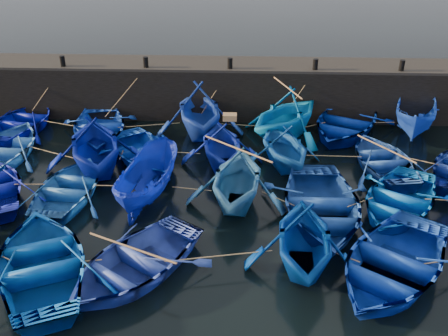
{
  "coord_description": "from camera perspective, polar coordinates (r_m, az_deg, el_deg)",
  "views": [
    {
      "loc": [
        0.73,
        -13.39,
        9.64
      ],
      "look_at": [
        0.0,
        3.2,
        0.7
      ],
      "focal_mm": 40.0,
      "sensor_mm": 36.0,
      "label": 1
    }
  ],
  "objects": [
    {
      "name": "ground",
      "position": [
        16.52,
        -0.49,
        -7.41
      ],
      "size": [
        120.0,
        120.0,
        0.0
      ],
      "primitive_type": "plane",
      "color": "black",
      "rests_on": "ground"
    },
    {
      "name": "bollard_4",
      "position": [
        25.05,
        19.67,
        10.99
      ],
      "size": [
        0.24,
        0.24,
        0.5
      ],
      "primitive_type": "cylinder",
      "color": "black",
      "rests_on": "quay_top"
    },
    {
      "name": "boat_14",
      "position": [
        18.95,
        -17.21,
        -2.11
      ],
      "size": [
        3.44,
        4.56,
        0.9
      ],
      "primitive_type": "imported",
      "rotation": [
        0.0,
        0.0,
        3.06
      ],
      "color": "#215CB1",
      "rests_on": "ground"
    },
    {
      "name": "boat_6",
      "position": [
        22.89,
        -23.61,
        2.24
      ],
      "size": [
        3.48,
        4.82,
        0.99
      ],
      "primitive_type": "imported",
      "rotation": [
        0.0,
        0.0,
        3.13
      ],
      "color": "blue",
      "rests_on": "ground"
    },
    {
      "name": "bollard_2",
      "position": [
        23.98,
        0.69,
        11.89
      ],
      "size": [
        0.24,
        0.24,
        0.5
      ],
      "primitive_type": "cylinder",
      "color": "black",
      "rests_on": "quay_top"
    },
    {
      "name": "quay_wall",
      "position": [
        25.33,
        0.74,
        8.95
      ],
      "size": [
        26.0,
        2.5,
        2.5
      ],
      "primitive_type": "cube",
      "color": "black",
      "rests_on": "ground"
    },
    {
      "name": "boat_2",
      "position": [
        22.88,
        -2.88,
        6.73
      ],
      "size": [
        4.84,
        5.37,
        2.49
      ],
      "primitive_type": "imported",
      "rotation": [
        0.0,
        0.0,
        0.18
      ],
      "color": "#1639A3",
      "rests_on": "ground"
    },
    {
      "name": "boat_11",
      "position": [
        21.04,
        17.79,
        0.96
      ],
      "size": [
        3.82,
        4.85,
        0.91
      ],
      "primitive_type": "imported",
      "rotation": [
        0.0,
        0.0,
        3.31
      ],
      "color": "navy",
      "rests_on": "ground"
    },
    {
      "name": "boat_1",
      "position": [
        23.43,
        -14.16,
        4.47
      ],
      "size": [
        4.57,
        5.62,
        1.02
      ],
      "primitive_type": "imported",
      "rotation": [
        0.0,
        0.0,
        0.23
      ],
      "color": "#113CB6",
      "rests_on": "ground"
    },
    {
      "name": "boat_15",
      "position": [
        18.04,
        -8.78,
        -1.36
      ],
      "size": [
        2.38,
        4.45,
        1.63
      ],
      "primitive_type": "imported",
      "rotation": [
        0.0,
        0.0,
        2.95
      ],
      "color": "#0D22A3",
      "rests_on": "ground"
    },
    {
      "name": "quay_top",
      "position": [
        24.93,
        0.76,
        11.79
      ],
      "size": [
        26.0,
        2.5,
        0.12
      ],
      "primitive_type": "cube",
      "color": "black",
      "rests_on": "quay_wall"
    },
    {
      "name": "boat_10",
      "position": [
        20.13,
        6.94,
        2.61
      ],
      "size": [
        4.22,
        4.55,
        1.97
      ],
      "primitive_type": "imported",
      "rotation": [
        0.0,
        0.0,
        3.45
      ],
      "color": "#1150A1",
      "rests_on": "ground"
    },
    {
      "name": "boat_24",
      "position": [
        15.18,
        18.64,
        -10.24
      ],
      "size": [
        6.15,
        6.54,
        1.1
      ],
      "primitive_type": "imported",
      "rotation": [
        0.0,
        0.0,
        -0.6
      ],
      "color": "#0C33A4",
      "rests_on": "ground"
    },
    {
      "name": "boat_4",
      "position": [
        23.85,
        13.67,
        5.1
      ],
      "size": [
        5.93,
        6.64,
        1.13
      ],
      "primitive_type": "imported",
      "rotation": [
        0.0,
        0.0,
        -0.46
      ],
      "color": "navy",
      "rests_on": "ground"
    },
    {
      "name": "boat_18",
      "position": [
        18.31,
        19.3,
        -3.46
      ],
      "size": [
        5.27,
        5.76,
        0.98
      ],
      "primitive_type": "imported",
      "rotation": [
        0.0,
        0.0,
        -0.52
      ],
      "color": "#044FB7",
      "rests_on": "ground"
    },
    {
      "name": "boat_0",
      "position": [
        25.32,
        -22.02,
        4.98
      ],
      "size": [
        4.03,
        5.18,
        0.98
      ],
      "primitive_type": "imported",
      "rotation": [
        0.0,
        0.0,
        3.0
      ],
      "color": "#00087F",
      "rests_on": "ground"
    },
    {
      "name": "boat_17",
      "position": [
        17.14,
        11.02,
        -4.25
      ],
      "size": [
        3.92,
        5.47,
        1.14
      ],
      "primitive_type": "imported",
      "rotation": [
        0.0,
        0.0,
        -0.0
      ],
      "color": "navy",
      "rests_on": "ground"
    },
    {
      "name": "boat_21",
      "position": [
        15.38,
        -20.06,
        -10.01
      ],
      "size": [
        5.52,
        6.27,
        1.08
      ],
      "primitive_type": "imported",
      "rotation": [
        0.0,
        0.0,
        3.56
      ],
      "color": "#044297",
      "rests_on": "ground"
    },
    {
      "name": "bollard_1",
      "position": [
        24.43,
        -8.94,
        11.87
      ],
      "size": [
        0.24,
        0.24,
        0.5
      ],
      "primitive_type": "cylinder",
      "color": "black",
      "rests_on": "quay_top"
    },
    {
      "name": "bollard_0",
      "position": [
        25.51,
        -17.97,
        11.55
      ],
      "size": [
        0.24,
        0.24,
        0.5
      ],
      "primitive_type": "cylinder",
      "color": "black",
      "rests_on": "quay_top"
    },
    {
      "name": "boat_3",
      "position": [
        22.66,
        7.08,
        6.18
      ],
      "size": [
        5.9,
        5.98,
        2.39
      ],
      "primitive_type": "imported",
      "rotation": [
        0.0,
        0.0,
        -0.69
      ],
      "color": "blue",
      "rests_on": "ground"
    },
    {
      "name": "boat_23",
      "position": [
        14.71,
        9.14,
        -7.85
      ],
      "size": [
        3.62,
        4.15,
        2.1
      ],
      "primitive_type": "imported",
      "rotation": [
        0.0,
        0.0,
        -0.05
      ],
      "color": "navy",
      "rests_on": "ground"
    },
    {
      "name": "boat_5",
      "position": [
        24.68,
        21.09,
        5.64
      ],
      "size": [
        3.18,
        5.05,
        1.83
      ],
      "primitive_type": "imported",
      "rotation": [
        0.0,
        0.0,
        -0.32
      ],
      "color": "blue",
      "rests_on": "ground"
    },
    {
      "name": "boat_8",
      "position": [
        20.76,
        -9.03,
        1.77
      ],
      "size": [
        5.4,
        5.78,
        0.98
      ],
      "primitive_type": "imported",
      "rotation": [
        0.0,
        0.0,
        0.58
      ],
      "color": "#0534AF",
      "rests_on": "ground"
    },
    {
      "name": "boat_16",
      "position": [
        17.39,
        1.5,
        -1.12
      ],
      "size": [
        4.05,
        4.56,
        2.2
      ],
      "primitive_type": "imported",
      "rotation": [
        0.0,
        0.0,
        -0.11
      ],
      "color": "teal",
      "rests_on": "ground"
    },
    {
      "name": "boat_22",
      "position": [
        14.77,
        -10.33,
        -10.56
      ],
      "size": [
        5.43,
        5.78,
        0.98
      ],
      "primitive_type": "imported",
      "rotation": [
        0.0,
        0.0,
        -0.6
      ],
      "color": "#2940A1",
      "rests_on": "ground"
    },
    {
      "name": "mooring_ropes",
      "position": [
        20.44,
        -0.19,
        2.89
      ],
      "size": [
        18.33,
        11.92,
        2.1
      ],
      "color": "tan",
      "rests_on": "ground"
    },
    {
      "name": "boat_7",
      "position": [
        20.19,
        -14.51,
        2.77
      ],
      "size": [
        5.39,
        5.8,
        2.49
      ],
      "primitive_type": "imported",
      "rotation": [
        0.0,
        0.0,
        3.47
      ],
      "color": "#031384",
      "rests_on": "ground"
    },
    {
      "name": "bollard_3",
      "position": [
        24.19,
        10.4,
        11.58
      ],
      "size": [
        0.24,
        0.24,
        0.5
      ],
      "primitive_type": "cylinder",
      "color": "black",
      "rests_on": "quay_top"
    },
    {
      "name": "boat_9",
      "position": [
        20.02,
        -0.21,
        2.82
      ],
      "size": [
        3.92,
        4.37,
        2.06
      ],
      "primitive_type": "imported",
      "rotation": [
        0.0,
        0.0,
        3.29
      ],
      "color": "#0D2294",
      "rests_on": "ground"
    },
    {
      "name": "wooden_crate",
      "position": [
        19.55,
        0.67,
        5.85
      ],
      "size": [
        0.54,
        0.38,
        0.24
      ],
      "primitive_type": "cube",
      "color": "olive",
      "rests_on": "boat_9"
    },
    {
      "name": "loose_oars",
      "position": [
        18.21,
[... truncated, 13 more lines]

